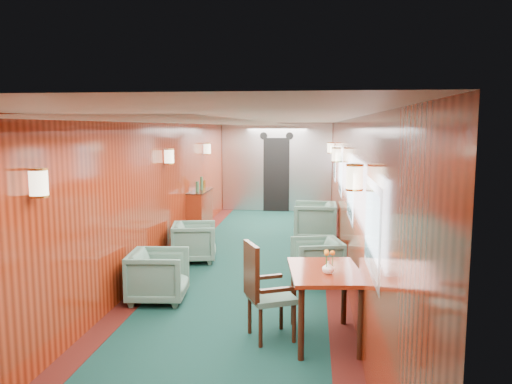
{
  "coord_description": "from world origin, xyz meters",
  "views": [
    {
      "loc": [
        1.0,
        -7.61,
        2.29
      ],
      "look_at": [
        0.0,
        1.04,
        1.15
      ],
      "focal_mm": 35.0,
      "sensor_mm": 36.0,
      "label": 1
    }
  ],
  "objects_px": {
    "armchair_right_near": "(317,260)",
    "armchair_right_far": "(315,221)",
    "side_chair": "(262,287)",
    "armchair_left_near": "(158,276)",
    "armchair_left_far": "(195,242)",
    "credenza": "(200,213)",
    "dining_table": "(325,281)"
  },
  "relations": [
    {
      "from": "credenza",
      "to": "armchair_right_far",
      "type": "relative_size",
      "value": 1.48
    },
    {
      "from": "armchair_right_near",
      "to": "side_chair",
      "type": "bearing_deg",
      "value": -29.16
    },
    {
      "from": "dining_table",
      "to": "armchair_right_near",
      "type": "distance_m",
      "value": 2.13
    },
    {
      "from": "armchair_left_far",
      "to": "armchair_right_near",
      "type": "xyz_separation_m",
      "value": [
        2.08,
        -0.89,
        -0.01
      ]
    },
    {
      "from": "armchair_right_far",
      "to": "side_chair",
      "type": "bearing_deg",
      "value": -6.12
    },
    {
      "from": "credenza",
      "to": "armchair_left_far",
      "type": "relative_size",
      "value": 1.72
    },
    {
      "from": "dining_table",
      "to": "armchair_left_far",
      "type": "height_order",
      "value": "dining_table"
    },
    {
      "from": "armchair_left_near",
      "to": "armchair_left_far",
      "type": "bearing_deg",
      "value": -5.56
    },
    {
      "from": "credenza",
      "to": "armchair_right_near",
      "type": "distance_m",
      "value": 3.67
    },
    {
      "from": "armchair_right_near",
      "to": "armchair_right_far",
      "type": "bearing_deg",
      "value": 167.01
    },
    {
      "from": "side_chair",
      "to": "armchair_left_near",
      "type": "bearing_deg",
      "value": 120.04
    },
    {
      "from": "dining_table",
      "to": "credenza",
      "type": "xyz_separation_m",
      "value": [
        -2.48,
        4.86,
        -0.16
      ]
    },
    {
      "from": "armchair_right_near",
      "to": "armchair_right_far",
      "type": "distance_m",
      "value": 2.76
    },
    {
      "from": "armchair_right_near",
      "to": "dining_table",
      "type": "bearing_deg",
      "value": -11.76
    },
    {
      "from": "credenza",
      "to": "armchair_left_near",
      "type": "bearing_deg",
      "value": -85.15
    },
    {
      "from": "side_chair",
      "to": "armchair_right_far",
      "type": "xyz_separation_m",
      "value": [
        0.56,
        4.9,
        -0.19
      ]
    },
    {
      "from": "dining_table",
      "to": "armchair_left_far",
      "type": "relative_size",
      "value": 1.54
    },
    {
      "from": "credenza",
      "to": "armchair_left_near",
      "type": "relative_size",
      "value": 1.7
    },
    {
      "from": "armchair_left_far",
      "to": "side_chair",
      "type": "bearing_deg",
      "value": -164.65
    },
    {
      "from": "side_chair",
      "to": "armchair_left_near",
      "type": "relative_size",
      "value": 1.44
    },
    {
      "from": "armchair_left_far",
      "to": "armchair_right_far",
      "type": "height_order",
      "value": "armchair_right_far"
    },
    {
      "from": "armchair_right_near",
      "to": "armchair_right_far",
      "type": "xyz_separation_m",
      "value": [
        -0.03,
        2.76,
        0.07
      ]
    },
    {
      "from": "armchair_right_near",
      "to": "armchair_right_far",
      "type": "height_order",
      "value": "armchair_right_far"
    },
    {
      "from": "dining_table",
      "to": "side_chair",
      "type": "xyz_separation_m",
      "value": [
        -0.66,
        -0.03,
        -0.08
      ]
    },
    {
      "from": "credenza",
      "to": "armchair_left_far",
      "type": "bearing_deg",
      "value": -79.85
    },
    {
      "from": "armchair_left_near",
      "to": "armchair_right_near",
      "type": "relative_size",
      "value": 1.05
    },
    {
      "from": "armchair_right_near",
      "to": "credenza",
      "type": "bearing_deg",
      "value": -152.43
    },
    {
      "from": "armchair_left_near",
      "to": "credenza",
      "type": "bearing_deg",
      "value": -0.52
    },
    {
      "from": "side_chair",
      "to": "credenza",
      "type": "distance_m",
      "value": 5.22
    },
    {
      "from": "armchair_left_far",
      "to": "armchair_right_near",
      "type": "relative_size",
      "value": 1.04
    },
    {
      "from": "armchair_left_far",
      "to": "credenza",
      "type": "bearing_deg",
      "value": -0.57
    },
    {
      "from": "armchair_left_near",
      "to": "armchair_right_far",
      "type": "relative_size",
      "value": 0.87
    }
  ]
}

